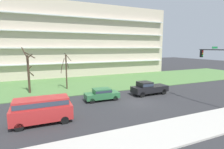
{
  "coord_description": "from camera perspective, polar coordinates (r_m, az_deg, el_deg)",
  "views": [
    {
      "loc": [
        -11.62,
        -18.38,
        6.78
      ],
      "look_at": [
        -0.97,
        6.0,
        2.73
      ],
      "focal_mm": 28.35,
      "sensor_mm": 36.0,
      "label": 1
    }
  ],
  "objects": [
    {
      "name": "sedan_green_near_left",
      "position": [
        23.02,
        -3.27,
        -6.23
      ],
      "size": [
        4.45,
        1.93,
        1.57
      ],
      "rotation": [
        0.0,
        0.0,
        3.11
      ],
      "color": "#2D6B3D",
      "rests_on": "ground"
    },
    {
      "name": "tree_far_left",
      "position": [
        28.8,
        -25.29,
        0.8
      ],
      "size": [
        1.81,
        1.85,
        6.86
      ],
      "color": "#423023",
      "rests_on": "ground"
    },
    {
      "name": "pickup_black_center_left",
      "position": [
        26.27,
        11.63,
        -4.2
      ],
      "size": [
        5.43,
        2.09,
        1.95
      ],
      "rotation": [
        0.0,
        0.0,
        3.16
      ],
      "color": "black",
      "rests_on": "ground"
    },
    {
      "name": "traffic_signal_mast",
      "position": [
        23.5,
        31.91,
        2.2
      ],
      "size": [
        0.9,
        4.63,
        6.94
      ],
      "color": "black",
      "rests_on": "ground"
    },
    {
      "name": "apartment_building",
      "position": [
        48.36,
        -9.84,
        10.48
      ],
      "size": [
        42.89,
        14.03,
        16.87
      ],
      "color": "beige",
      "rests_on": "ground"
    },
    {
      "name": "tree_left",
      "position": [
        29.65,
        -14.6,
        1.21
      ],
      "size": [
        1.78,
        1.77,
        5.97
      ],
      "color": "#423023",
      "rests_on": "ground"
    },
    {
      "name": "sidewalk_curb_near",
      "position": [
        16.96,
        23.4,
        -15.38
      ],
      "size": [
        80.0,
        4.0,
        0.15
      ],
      "primitive_type": "cube",
      "color": "#BCB7AD",
      "rests_on": "ground"
    },
    {
      "name": "grass_lawn_strip",
      "position": [
        35.05,
        -3.78,
        -2.46
      ],
      "size": [
        80.0,
        16.0,
        0.08
      ],
      "primitive_type": "cube",
      "color": "#547F42",
      "rests_on": "ground"
    },
    {
      "name": "ground",
      "position": [
        22.77,
        8.41,
        -8.76
      ],
      "size": [
        160.0,
        160.0,
        0.0
      ],
      "primitive_type": "plane",
      "color": "#2D2D30"
    },
    {
      "name": "van_red_center_right",
      "position": [
        17.24,
        -21.66,
        -10.17
      ],
      "size": [
        5.22,
        2.05,
        2.36
      ],
      "rotation": [
        0.0,
        0.0,
        -0.01
      ],
      "color": "#B22828",
      "rests_on": "ground"
    }
  ]
}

